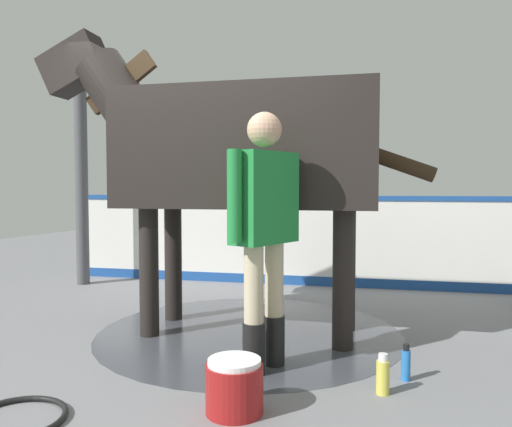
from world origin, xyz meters
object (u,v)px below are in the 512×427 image
Objects in this scene: bottle_shampoo at (383,376)px; horse at (236,150)px; handler at (264,221)px; hose_coil at (14,419)px; bottle_spray at (406,364)px; wash_bucket at (234,386)px.

horse is at bearing 145.67° from bottle_shampoo.
handler is at bearing 116.80° from horse.
horse is 13.95× the size of bottle_shampoo.
handler is at bearing 50.14° from hose_coil.
handler is 7.07× the size of bottle_shampoo.
horse is 6.33× the size of hose_coil.
hose_coil is at bearing 68.90° from horse.
bottle_shampoo is 0.29m from bottle_spray.
hose_coil is (-0.47, -1.94, -1.54)m from horse.
hose_coil is at bearing -145.58° from bottle_spray.
wash_bucket is at bearing 25.66° from hose_coil.
handler is at bearing 95.33° from wash_bucket.
horse is 14.31× the size of bottle_spray.
wash_bucket is 1.33× the size of bottle_spray.
bottle_shampoo reaches higher than bottle_spray.
hose_coil is (-1.79, -1.04, -0.09)m from bottle_shampoo.
wash_bucket reaches higher than bottle_shampoo.
hose_coil is at bearing -149.86° from bottle_shampoo.
bottle_spray is at bearing 66.38° from bottle_shampoo.
wash_bucket is (0.06, -0.68, -0.86)m from handler.
horse is at bearing 156.19° from bottle_spray.
handler reaches higher than wash_bucket.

